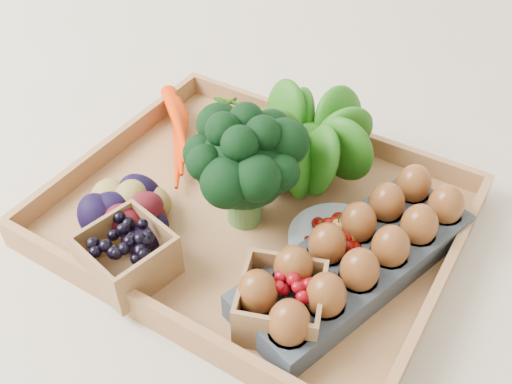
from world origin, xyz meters
The scene contains 10 objects.
ground centered at (0.00, 0.00, 0.00)m, with size 4.00×4.00×0.00m, color beige.
tray centered at (0.00, 0.00, 0.01)m, with size 0.55×0.45×0.01m, color #AD7948.
carrots centered at (-0.19, 0.08, 0.04)m, with size 0.18×0.13×0.04m, color #EB2F00, non-canonical shape.
lettuce centered at (0.02, 0.12, 0.09)m, with size 0.14×0.14×0.14m, color #164A0B.
broccoli centered at (-0.01, -0.01, 0.08)m, with size 0.17×0.17×0.13m, color black, non-canonical shape.
cherry_bowl centered at (0.13, -0.01, 0.03)m, with size 0.13×0.13×0.03m, color #8C9EA5.
egg_carton centered at (0.17, -0.03, 0.04)m, with size 0.12×0.34×0.04m, color #3D444D.
potatoes centered at (-0.14, -0.12, 0.06)m, with size 0.15×0.15×0.08m, color #410A12, non-canonical shape.
punnet_blackberry centered at (-0.08, -0.18, 0.05)m, with size 0.10×0.10×0.07m, color black.
punnet_raspberry centered at (0.12, -0.14, 0.05)m, with size 0.10×0.10×0.07m, color maroon.
Camera 1 is at (0.31, -0.50, 0.60)m, focal length 40.00 mm.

